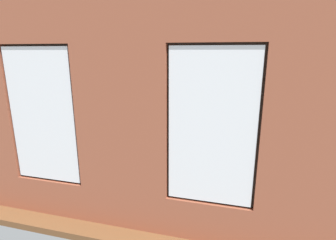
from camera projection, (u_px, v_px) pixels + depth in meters
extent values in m
cube|color=brown|center=(172.00, 156.00, 6.32)|extent=(6.58, 6.22, 0.10)
cube|color=#9E5138|center=(326.00, 119.00, 2.73)|extent=(1.29, 0.16, 3.42)
cube|color=#9E5138|center=(120.00, 107.00, 3.32)|extent=(1.24, 0.16, 3.42)
cube|color=#9E5138|center=(208.00, 220.00, 3.39)|extent=(1.08, 0.16, 0.56)
cube|color=white|center=(211.00, 129.00, 3.04)|extent=(1.02, 0.03, 1.88)
cube|color=#38281E|center=(212.00, 128.00, 3.09)|extent=(1.08, 0.04, 1.94)
cube|color=#9E5138|center=(54.00, 196.00, 3.97)|extent=(1.08, 0.16, 0.56)
cube|color=#9E5138|center=(31.00, 6.00, 3.29)|extent=(1.08, 0.16, 0.93)
cube|color=white|center=(42.00, 117.00, 3.62)|extent=(1.02, 0.03, 1.88)
cube|color=#38281E|center=(45.00, 116.00, 3.67)|extent=(1.08, 0.04, 1.94)
cube|color=#A87547|center=(127.00, 188.00, 3.71)|extent=(3.60, 0.24, 0.06)
cube|color=black|center=(122.00, 88.00, 3.34)|extent=(0.54, 0.03, 0.66)
cube|color=orange|center=(123.00, 88.00, 3.36)|extent=(0.48, 0.01, 0.60)
cube|color=silver|center=(54.00, 80.00, 6.41)|extent=(0.10, 5.22, 3.42)
cube|color=black|center=(96.00, 181.00, 4.57)|extent=(1.72, 0.85, 0.42)
cube|color=black|center=(84.00, 168.00, 4.16)|extent=(1.72, 0.24, 0.38)
cube|color=black|center=(136.00, 169.00, 4.30)|extent=(0.22, 0.85, 0.24)
cube|color=black|center=(57.00, 160.00, 4.67)|extent=(0.22, 0.85, 0.24)
cube|color=black|center=(113.00, 168.00, 4.46)|extent=(0.59, 0.65, 0.12)
cube|color=black|center=(80.00, 164.00, 4.61)|extent=(0.59, 0.65, 0.12)
cube|color=black|center=(271.00, 153.00, 5.81)|extent=(0.90, 1.74, 0.42)
cube|color=black|center=(289.00, 137.00, 5.63)|extent=(0.29, 1.73, 0.38)
cube|color=black|center=(268.00, 130.00, 6.43)|extent=(0.86, 0.25, 0.24)
cube|color=black|center=(278.00, 152.00, 5.02)|extent=(0.86, 0.25, 0.24)
cube|color=black|center=(268.00, 137.00, 6.05)|extent=(0.66, 0.61, 0.12)
cube|color=black|center=(272.00, 147.00, 5.44)|extent=(0.66, 0.61, 0.12)
cube|color=tan|center=(175.00, 137.00, 6.35)|extent=(1.52, 0.73, 0.04)
cube|color=tan|center=(205.00, 143.00, 6.51)|extent=(0.07, 0.07, 0.36)
cube|color=tan|center=(151.00, 139.00, 6.85)|extent=(0.07, 0.07, 0.36)
cube|color=tan|center=(201.00, 152.00, 5.94)|extent=(0.07, 0.07, 0.36)
cube|color=tan|center=(143.00, 147.00, 6.29)|extent=(0.07, 0.07, 0.36)
cylinder|color=#4C4C51|center=(175.00, 135.00, 6.33)|extent=(0.08, 0.08, 0.09)
cylinder|color=#B7333D|center=(155.00, 134.00, 6.34)|extent=(0.08, 0.08, 0.13)
cylinder|color=#9E5638|center=(168.00, 133.00, 6.46)|extent=(0.11, 0.11, 0.09)
sphere|color=#286B2D|center=(168.00, 129.00, 6.43)|extent=(0.14, 0.14, 0.14)
cube|color=#B2B2B7|center=(178.00, 138.00, 6.21)|extent=(0.07, 0.18, 0.02)
cube|color=black|center=(193.00, 136.00, 6.35)|extent=(0.17, 0.14, 0.02)
cube|color=black|center=(80.00, 132.00, 7.11)|extent=(1.17, 0.42, 0.55)
cube|color=black|center=(79.00, 121.00, 7.04)|extent=(0.42, 0.20, 0.05)
cube|color=black|center=(79.00, 119.00, 7.02)|extent=(0.06, 0.04, 0.06)
cube|color=black|center=(78.00, 108.00, 6.95)|extent=(0.96, 0.04, 0.55)
cube|color=black|center=(78.00, 108.00, 6.97)|extent=(0.91, 0.01, 0.50)
cylinder|color=#47423D|center=(34.00, 179.00, 4.73)|extent=(0.27, 0.27, 0.32)
cylinder|color=brown|center=(31.00, 157.00, 4.62)|extent=(0.05, 0.05, 0.56)
cone|color=#1E5B28|center=(14.00, 126.00, 4.53)|extent=(0.57, 0.13, 0.60)
cone|color=#1E5B28|center=(15.00, 131.00, 4.26)|extent=(0.14, 0.56, 0.61)
cone|color=#1E5B28|center=(39.00, 128.00, 4.42)|extent=(0.56, 0.12, 0.60)
cone|color=#1E5B28|center=(34.00, 122.00, 4.65)|extent=(0.12, 0.48, 0.66)
cylinder|color=beige|center=(168.00, 191.00, 4.24)|extent=(0.32, 0.32, 0.40)
cylinder|color=brown|center=(168.00, 178.00, 4.18)|extent=(0.05, 0.05, 0.08)
ellipsoid|color=#286B2D|center=(168.00, 165.00, 4.12)|extent=(0.60, 0.60, 0.38)
cylinder|color=#47423D|center=(119.00, 121.00, 8.77)|extent=(0.32, 0.32, 0.31)
cylinder|color=brown|center=(119.00, 114.00, 8.72)|extent=(0.05, 0.05, 0.11)
ellipsoid|color=#1E5B28|center=(119.00, 107.00, 8.65)|extent=(0.62, 0.62, 0.42)
cylinder|color=#9E5638|center=(305.00, 217.00, 3.61)|extent=(0.40, 0.40, 0.37)
cylinder|color=brown|center=(309.00, 188.00, 3.50)|extent=(0.07, 0.07, 0.51)
cone|color=#337F38|center=(301.00, 156.00, 3.42)|extent=(0.41, 0.13, 0.46)
cone|color=#337F38|center=(309.00, 159.00, 3.30)|extent=(0.32, 0.39, 0.47)
cone|color=#337F38|center=(327.00, 165.00, 3.23)|extent=(0.38, 0.44, 0.41)
cone|color=#337F38|center=(331.00, 163.00, 3.32)|extent=(0.48, 0.21, 0.39)
cone|color=#337F38|center=(317.00, 153.00, 3.49)|extent=(0.30, 0.41, 0.47)
cone|color=#337F38|center=(305.00, 153.00, 3.52)|extent=(0.33, 0.40, 0.46)
cylinder|color=gray|center=(252.00, 139.00, 7.15)|extent=(0.18, 0.18, 0.19)
cylinder|color=brown|center=(252.00, 132.00, 7.10)|extent=(0.03, 0.03, 0.17)
ellipsoid|color=#3D8E42|center=(253.00, 125.00, 7.05)|extent=(0.28, 0.28, 0.25)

